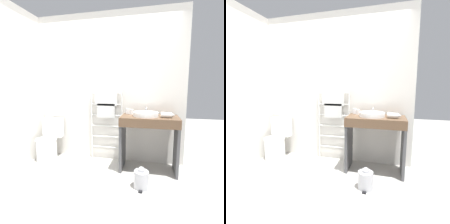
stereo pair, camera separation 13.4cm
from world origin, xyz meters
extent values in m
plane|color=#B2AFA8|center=(0.00, 0.00, 0.00)|extent=(12.00, 12.00, 0.00)
cube|color=silver|center=(0.00, 1.28, 1.31)|extent=(2.79, 0.12, 2.61)
cube|color=silver|center=(-1.33, 0.61, 1.31)|extent=(0.12, 1.83, 2.61)
cylinder|color=white|center=(-1.00, 0.87, 0.20)|extent=(0.36, 0.36, 0.39)
cylinder|color=white|center=(-1.00, 0.87, 0.40)|extent=(0.37, 0.37, 0.02)
cube|color=white|center=(-1.00, 1.10, 0.57)|extent=(0.37, 0.16, 0.36)
cylinder|color=silver|center=(-1.00, 1.10, 0.76)|extent=(0.05, 0.05, 0.01)
cylinder|color=white|center=(-0.24, 1.19, 0.64)|extent=(0.02, 0.02, 1.28)
cylinder|color=white|center=(0.32, 1.19, 0.64)|extent=(0.02, 0.02, 1.28)
cylinder|color=white|center=(0.04, 1.19, 0.23)|extent=(0.57, 0.02, 0.02)
cylinder|color=white|center=(0.04, 1.19, 0.43)|extent=(0.57, 0.02, 0.02)
cylinder|color=white|center=(0.04, 1.19, 0.63)|extent=(0.57, 0.02, 0.02)
cylinder|color=white|center=(0.04, 1.19, 0.83)|extent=(0.57, 0.02, 0.02)
cylinder|color=white|center=(0.04, 1.19, 1.03)|extent=(0.57, 0.02, 0.02)
cylinder|color=white|center=(0.04, 1.19, 1.23)|extent=(0.57, 0.02, 0.02)
cube|color=silver|center=(0.04, 1.16, 1.13)|extent=(0.40, 0.04, 0.23)
cube|color=silver|center=(0.04, 1.16, 0.92)|extent=(0.32, 0.04, 0.25)
cube|color=brown|center=(0.81, 0.92, 0.87)|extent=(0.88, 0.52, 0.03)
cube|color=brown|center=(0.81, 0.68, 0.80)|extent=(0.88, 0.02, 0.10)
cube|color=#4C4C4F|center=(0.39, 0.92, 0.43)|extent=(0.04, 0.44, 0.85)
cube|color=#4C4C4F|center=(1.23, 0.92, 0.43)|extent=(0.04, 0.44, 0.85)
cylinder|color=white|center=(0.75, 0.91, 0.92)|extent=(0.39, 0.39, 0.07)
cylinder|color=silver|center=(0.75, 0.91, 0.95)|extent=(0.32, 0.32, 0.01)
cylinder|color=silver|center=(0.75, 1.14, 0.94)|extent=(0.02, 0.02, 0.11)
cylinder|color=silver|center=(0.75, 1.09, 0.99)|extent=(0.02, 0.09, 0.02)
cylinder|color=white|center=(0.43, 1.12, 0.93)|extent=(0.07, 0.07, 0.09)
cylinder|color=white|center=(0.51, 1.06, 0.93)|extent=(0.07, 0.07, 0.08)
cylinder|color=white|center=(1.05, 0.85, 0.93)|extent=(0.15, 0.08, 0.08)
cone|color=silver|center=(1.16, 0.85, 0.93)|extent=(0.05, 0.07, 0.07)
cube|color=white|center=(1.02, 0.93, 0.93)|extent=(0.05, 0.08, 0.06)
cylinder|color=#B7B7BC|center=(0.73, 0.38, 0.12)|extent=(0.20, 0.20, 0.24)
sphere|color=#B7B7BC|center=(0.73, 0.38, 0.25)|extent=(0.09, 0.09, 0.09)
cube|color=black|center=(0.73, 0.27, 0.01)|extent=(0.05, 0.04, 0.02)
cube|color=#B2BCCC|center=(-1.04, 0.41, 0.01)|extent=(0.56, 0.36, 0.01)
camera|label=1|loc=(0.85, -1.82, 1.34)|focal=28.00mm
camera|label=2|loc=(0.98, -1.78, 1.34)|focal=28.00mm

